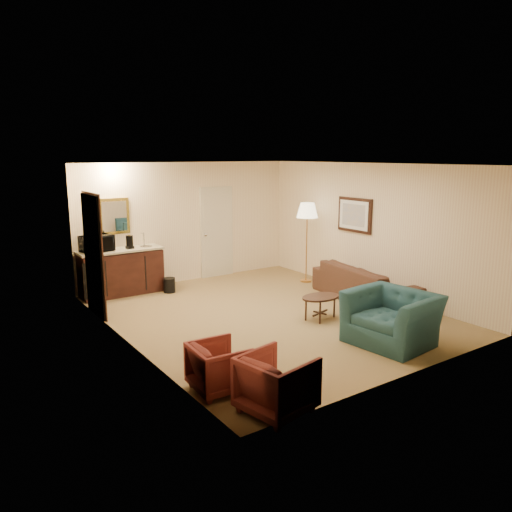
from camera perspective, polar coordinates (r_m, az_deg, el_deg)
The scene contains 12 objects.
ground at distance 8.84m, azimuth 1.35°, elevation -6.68°, with size 6.00×6.00×0.00m, color #8C6947.
room_walls at distance 9.03m, azimuth -1.97°, elevation 4.89°, with size 5.02×6.01×2.61m.
wetbar_cabinet at distance 10.32m, azimuth -15.13°, elevation -1.75°, with size 1.64×0.58×0.92m, color #3B1A13.
sofa at distance 9.78m, azimuth 12.34°, elevation -2.41°, with size 2.29×0.67×0.90m, color black.
teal_armchair at distance 7.65m, azimuth 15.31°, elevation -5.92°, with size 1.19×0.77×1.04m, color #1F484F.
rose_chair_near at distance 6.05m, azimuth -4.21°, elevation -12.27°, with size 0.63×0.59×0.65m, color brown.
rose_chair_far at distance 5.56m, azimuth 2.39°, elevation -14.09°, with size 0.70×0.66×0.72m, color brown.
coffee_table at distance 8.61m, azimuth 7.35°, elevation -5.85°, with size 0.70×0.47×0.40m, color black.
floor_lamp at distance 10.92m, azimuth 5.81°, elevation 1.54°, with size 0.46×0.46×1.75m, color #C08840.
waste_bin at distance 10.31m, azimuth -9.88°, elevation -3.30°, with size 0.24×0.24×0.30m, color black.
microwave at distance 10.06m, azimuth -17.76°, elevation 1.57°, with size 0.57×0.32×0.39m, color black.
coffee_maker at distance 10.21m, azimuth -14.25°, elevation 1.55°, with size 0.14×0.14×0.27m, color black.
Camera 1 is at (-4.92, -6.80, 2.77)m, focal length 35.00 mm.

